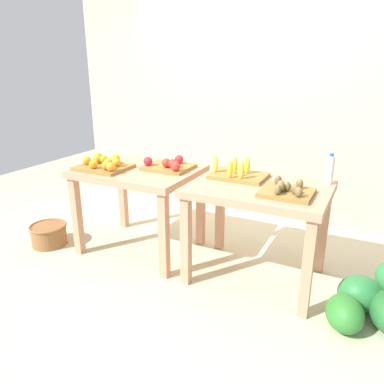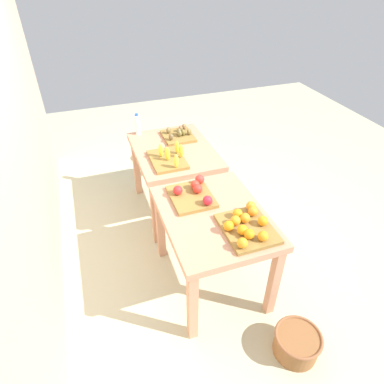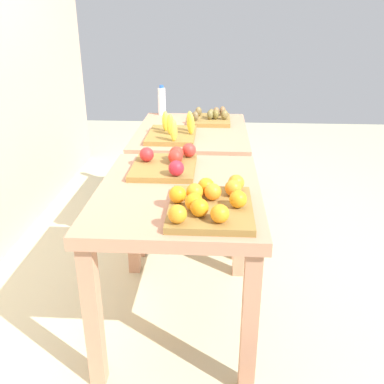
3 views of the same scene
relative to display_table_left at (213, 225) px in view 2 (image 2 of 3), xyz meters
The scene contains 11 objects.
ground_plane 0.88m from the display_table_left, ahead, with size 8.00×8.00×0.00m, color #BBBA97.
back_wall 1.68m from the display_table_left, 67.47° to the left, with size 4.40×0.12×3.00m, color #D1AE92.
display_table_left is the anchor object (origin of this frame).
display_table_right 1.12m from the display_table_left, ahead, with size 1.04×0.80×0.79m.
orange_bin 0.34m from the display_table_left, 148.28° to the right, with size 0.45×0.37×0.11m.
apple_bin 0.32m from the display_table_left, 17.73° to the left, with size 0.41×0.35×0.11m.
banana_crate 0.92m from the display_table_left, ahead, with size 0.45×0.33×0.17m.
kiwi_bin 1.37m from the display_table_left, ahead, with size 0.36×0.32×0.10m.
water_bottle 1.62m from the display_table_left, ahead, with size 0.06×0.06×0.24m.
watermelon_pile 2.08m from the display_table_left, ahead, with size 0.58×0.60×0.50m.
wicker_basket 1.08m from the display_table_left, 157.53° to the right, with size 0.35×0.35×0.21m.
Camera 2 is at (-2.42, 0.83, 2.49)m, focal length 31.31 mm.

